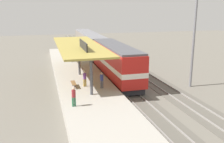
# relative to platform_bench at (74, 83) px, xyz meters

# --- Properties ---
(ground_plane) EXTENTS (120.00, 120.00, 0.00)m
(ground_plane) POSITION_rel_platform_bench_xyz_m (8.00, 5.12, -1.34)
(ground_plane) COLOR #666056
(track_near) EXTENTS (3.20, 110.00, 0.16)m
(track_near) POSITION_rel_platform_bench_xyz_m (6.00, 5.12, -1.31)
(track_near) COLOR #565249
(track_near) RESTS_ON ground
(track_far) EXTENTS (3.20, 110.00, 0.16)m
(track_far) POSITION_rel_platform_bench_xyz_m (10.60, 5.12, -1.31)
(track_far) COLOR #565249
(track_far) RESTS_ON ground
(platform) EXTENTS (6.00, 44.00, 0.90)m
(platform) POSITION_rel_platform_bench_xyz_m (1.40, 5.12, -0.89)
(platform) COLOR #9E998E
(platform) RESTS_ON ground
(station_canopy) EXTENTS (5.20, 18.00, 4.70)m
(station_canopy) POSITION_rel_platform_bench_xyz_m (1.40, 5.03, 3.19)
(station_canopy) COLOR #47474C
(station_canopy) RESTS_ON platform
(platform_bench) EXTENTS (0.44, 1.70, 0.50)m
(platform_bench) POSITION_rel_platform_bench_xyz_m (0.00, 0.00, 0.00)
(platform_bench) COLOR #333338
(platform_bench) RESTS_ON platform
(locomotive) EXTENTS (2.93, 14.43, 4.44)m
(locomotive) POSITION_rel_platform_bench_xyz_m (6.00, 4.49, 1.07)
(locomotive) COLOR #28282D
(locomotive) RESTS_ON track_near
(passenger_carriage_single) EXTENTS (2.90, 20.00, 4.24)m
(passenger_carriage_single) POSITION_rel_platform_bench_xyz_m (6.00, 22.49, 0.97)
(passenger_carriage_single) COLOR #28282D
(passenger_carriage_single) RESTS_ON track_near
(light_mast) EXTENTS (1.10, 1.10, 11.70)m
(light_mast) POSITION_rel_platform_bench_xyz_m (13.80, -0.61, 7.05)
(light_mast) COLOR slate
(light_mast) RESTS_ON ground
(person_waiting) EXTENTS (0.34, 0.34, 1.71)m
(person_waiting) POSITION_rel_platform_bench_xyz_m (2.84, -1.13, 0.51)
(person_waiting) COLOR #4C4C51
(person_waiting) RESTS_ON platform
(person_walking) EXTENTS (0.34, 0.34, 1.71)m
(person_walking) POSITION_rel_platform_bench_xyz_m (1.21, -0.07, 0.51)
(person_walking) COLOR olive
(person_walking) RESTS_ON platform
(person_boarding) EXTENTS (0.34, 0.34, 1.71)m
(person_boarding) POSITION_rel_platform_bench_xyz_m (-0.65, -5.50, 0.51)
(person_boarding) COLOR #23603D
(person_boarding) RESTS_ON platform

